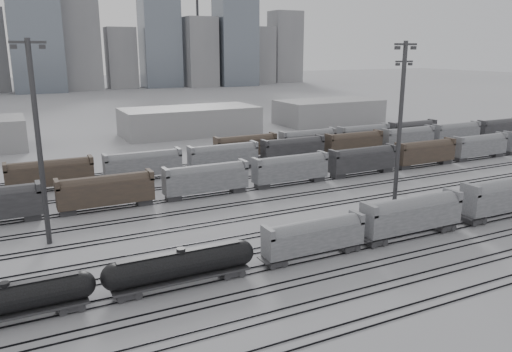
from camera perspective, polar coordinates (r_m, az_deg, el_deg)
name	(u,v)px	position (r m, az deg, el deg)	size (l,w,h in m)	color
ground	(362,251)	(65.80, 12.05, -8.38)	(900.00, 900.00, 0.00)	#A2A2A7
tracks	(293,211)	(79.23, 4.20, -4.07)	(220.00, 71.50, 0.16)	black
tank_car_a	(6,301)	(53.20, -26.63, -12.64)	(16.18, 2.70, 4.00)	#272629
tank_car_b	(181,265)	(55.16, -8.52, -10.06)	(17.02, 2.84, 4.21)	#272629
hopper_car_a	(314,235)	(61.72, 6.64, -6.75)	(13.40, 2.66, 4.79)	#272629
hopper_car_b	(412,213)	(70.94, 17.38, -4.08)	(15.55, 3.09, 5.56)	#272629
hopper_car_c	(506,194)	(84.67, 26.69, -1.87)	(16.50, 3.28, 5.90)	#272629
light_mast_b	(38,140)	(68.55, -23.63, 3.83)	(4.22, 0.67, 26.36)	#343436
light_mast_c	(400,122)	(81.20, 16.15, 5.90)	(4.20, 0.67, 26.22)	#343436
light_mast_d	(400,122)	(92.47, 16.11, 5.93)	(3.74, 0.60, 23.38)	#343436
bg_string_near	(290,170)	(94.40, 3.95, 0.69)	(151.00, 3.00, 5.60)	gray
bg_string_mid	(293,150)	(112.82, 4.24, 2.95)	(151.00, 3.00, 5.60)	#272629
bg_string_far	(336,139)	(128.83, 9.15, 4.24)	(66.00, 3.00, 5.60)	#483A2D
warehouse_mid	(190,121)	(151.57, -7.54, 6.27)	(40.00, 18.00, 8.00)	gray
warehouse_right	(329,112)	(174.16, 8.31, 7.29)	(35.00, 18.00, 8.00)	gray
skyline	(89,32)	(330.87, -18.54, 15.35)	(316.00, 22.40, 95.00)	gray
crane_right	(199,1)	(376.58, -6.56, 19.23)	(42.00, 1.80, 100.00)	#343436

